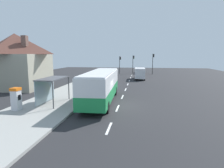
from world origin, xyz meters
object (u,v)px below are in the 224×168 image
Objects in this scene: recycling_bin_blue at (85,91)px; recycling_bin_yellow at (88,89)px; bus at (101,85)px; sedan_far at (140,70)px; recycling_bin_orange at (86,90)px; bus_shelter at (50,84)px; traffic_light_median at (133,61)px; traffic_light_near_side at (153,61)px; ticket_machine at (16,99)px; recycling_bin_red at (83,92)px; house_behind_platform at (16,61)px; traffic_light_far_side at (120,62)px; sedan_near at (140,71)px; white_van at (140,73)px.

recycling_bin_blue is 1.40m from recycling_bin_yellow.
sedan_far is at bearing 83.81° from bus.
bus_shelter is (-2.21, -5.03, 1.44)m from recycling_bin_orange.
recycling_bin_blue is at bearing -98.59° from traffic_light_median.
traffic_light_median is at bearing 78.92° from bus_shelter.
traffic_light_near_side reaches higher than recycling_bin_yellow.
bus_shelter reaches higher than ticket_machine.
recycling_bin_yellow is (0.00, 2.10, 0.00)m from recycling_bin_red.
recycling_bin_blue is at bearing -100.70° from sedan_far.
ticket_machine is (-10.47, -41.49, 0.38)m from sedan_far.
house_behind_platform is (-16.19, -26.14, 0.83)m from traffic_light_median.
sedan_far is 35.24m from house_behind_platform.
traffic_light_far_side reaches higher than ticket_machine.
ticket_machine is at bearing -97.85° from traffic_light_far_side.
recycling_bin_blue is 29.79m from traffic_light_far_side.
recycling_bin_yellow is 28.40m from traffic_light_far_side.
bus reaches higher than bus_shelter.
recycling_bin_yellow is (0.00, 1.40, 0.00)m from recycling_bin_blue.
recycling_bin_blue is (-6.50, -30.49, -0.14)m from sedan_near.
traffic_light_far_side reaches higher than recycling_bin_yellow.
recycling_bin_red is 1.40m from recycling_bin_orange.
traffic_light_median is (4.60, 31.17, 2.60)m from recycling_bin_red.
bus_shelter reaches higher than recycling_bin_yellow.
house_behind_platform reaches higher than recycling_bin_red.
ticket_machine is 2.04× the size of recycling_bin_red.
recycling_bin_red is at bearing -108.15° from traffic_light_near_side.
ticket_machine is at bearing -116.98° from recycling_bin_orange.
traffic_light_far_side is (1.10, 28.97, 2.42)m from recycling_bin_orange.
traffic_light_median is (-5.10, 1.60, -0.25)m from traffic_light_near_side.
house_behind_platform is (-11.58, 4.33, 3.42)m from recycling_bin_blue.
traffic_light_near_side is (9.70, 29.57, 2.85)m from recycling_bin_red.
sedan_near is at bearing 89.53° from white_van.
recycling_bin_yellow is at bearing 64.96° from ticket_machine.
traffic_light_near_side is at bearing -5.32° from traffic_light_far_side.
ticket_machine is at bearing -119.22° from recycling_bin_blue.
recycling_bin_orange is at bearing -98.78° from traffic_light_median.
bus_shelter is at bearing -113.74° from recycling_bin_orange.
bus_shelter is at bearing -111.11° from recycling_bin_yellow.
sedan_far is 7.53m from traffic_light_far_side.
white_van is at bearing 70.28° from recycling_bin_blue.
ticket_machine is at bearing -56.32° from house_behind_platform.
recycling_bin_red is 1.00× the size of recycling_bin_yellow.
recycling_bin_red is 31.62m from traffic_light_median.
ticket_machine is at bearing -110.80° from traffic_light_near_side.
recycling_bin_blue is (-2.49, 2.57, -1.19)m from bus.
white_van is 5.51× the size of recycling_bin_yellow.
traffic_light_median reaches higher than bus_shelter.
recycling_bin_orange is 0.24× the size of bus_shelter.
traffic_light_near_side reaches higher than sedan_far.
sedan_near is at bearing 8.57° from traffic_light_far_side.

